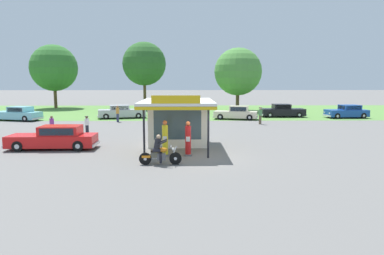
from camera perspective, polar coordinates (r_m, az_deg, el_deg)
ground_plane at (r=19.57m, az=1.60°, el=-4.93°), size 300.00×300.00×0.00m
grass_verge_strip at (r=49.27m, az=0.06°, el=2.73°), size 120.00×24.00×0.01m
service_station_kiosk at (r=22.91m, az=-2.37°, el=1.46°), size 4.49×6.47×3.53m
gas_pump_nearside at (r=19.77m, az=-4.51°, el=-2.03°), size 0.44×0.44×2.06m
gas_pump_offside at (r=19.73m, az=-0.66°, el=-2.10°), size 0.44×0.44×2.01m
motorcycle_with_rider at (r=17.73m, az=-5.43°, el=-4.13°), size 2.20×0.70×1.58m
featured_classic_sedan at (r=23.46m, az=-21.97°, el=-1.67°), size 5.64×1.98×1.49m
parked_car_back_row_centre at (r=39.10m, az=7.40°, el=2.37°), size 5.23×2.91×1.52m
parked_car_back_row_far_right at (r=40.83m, az=-11.65°, el=2.53°), size 5.80×3.05×1.53m
parked_car_back_row_left at (r=42.24m, az=-27.07°, el=2.00°), size 5.75×3.24×1.54m
parked_car_second_row_spare at (r=44.24m, az=24.42°, el=2.38°), size 5.02×2.34×1.54m
parked_car_back_row_centre_right at (r=41.56m, az=-1.62°, el=2.73°), size 5.45×2.08×1.51m
parked_car_back_row_centre_left at (r=42.84m, az=14.84°, el=2.66°), size 5.36×2.00×1.56m
bystander_standing_back_lot at (r=35.01m, az=11.32°, el=2.06°), size 0.38×0.38×1.72m
bystander_admiring_sedan at (r=28.92m, az=-17.11°, el=0.45°), size 0.34×0.34×1.51m
bystander_chatting_near_pumps at (r=37.07m, az=-12.30°, el=2.35°), size 0.34×0.34×1.76m
bystander_leaning_by_kiosk at (r=29.99m, az=-22.32°, el=0.44°), size 0.34×0.34×1.51m
tree_oak_left at (r=59.37m, az=-22.04°, el=9.18°), size 7.35×7.35×10.07m
tree_oak_distant_spare at (r=55.06m, az=-7.86°, el=10.34°), size 6.80×6.80×10.41m
tree_oak_right at (r=50.76m, az=7.59°, el=9.05°), size 6.87×6.87×9.11m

